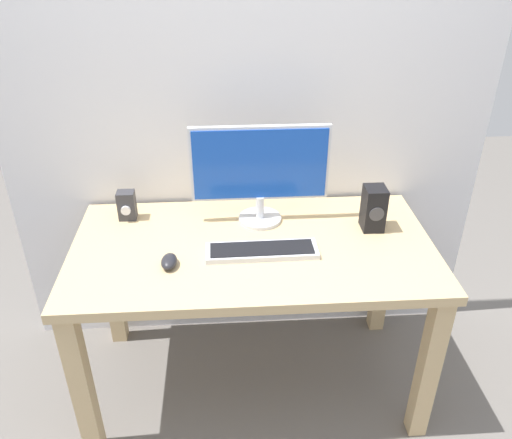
{
  "coord_description": "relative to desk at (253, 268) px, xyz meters",
  "views": [
    {
      "loc": [
        -0.1,
        -1.78,
        1.95
      ],
      "look_at": [
        0.01,
        0.0,
        0.89
      ],
      "focal_mm": 36.58,
      "sensor_mm": 36.0,
      "label": 1
    }
  ],
  "objects": [
    {
      "name": "keyboard_primary",
      "position": [
        0.03,
        -0.06,
        0.13
      ],
      "size": [
        0.45,
        0.13,
        0.03
      ],
      "color": "silver",
      "rests_on": "desk"
    },
    {
      "name": "mouse",
      "position": [
        -0.33,
        -0.13,
        0.14
      ],
      "size": [
        0.07,
        0.1,
        0.04
      ],
      "primitive_type": "ellipsoid",
      "rotation": [
        0.0,
        0.0,
        -0.05
      ],
      "color": "#232328",
      "rests_on": "desk"
    },
    {
      "name": "monitor",
      "position": [
        0.04,
        0.21,
        0.36
      ],
      "size": [
        0.58,
        0.19,
        0.43
      ],
      "color": "silver",
      "rests_on": "desk"
    },
    {
      "name": "desk",
      "position": [
        0.0,
        0.0,
        0.0
      ],
      "size": [
        1.48,
        0.78,
        0.77
      ],
      "color": "tan",
      "rests_on": "ground_plane"
    },
    {
      "name": "ground_plane",
      "position": [
        0.0,
        0.0,
        -0.66
      ],
      "size": [
        6.0,
        6.0,
        0.0
      ],
      "primitive_type": "plane",
      "color": "slate"
    },
    {
      "name": "speaker_right",
      "position": [
        0.52,
        0.1,
        0.21
      ],
      "size": [
        0.09,
        0.1,
        0.19
      ],
      "color": "black",
      "rests_on": "desk"
    },
    {
      "name": "audio_controller",
      "position": [
        -0.54,
        0.25,
        0.18
      ],
      "size": [
        0.08,
        0.07,
        0.13
      ],
      "color": "#333338",
      "rests_on": "desk"
    },
    {
      "name": "wall_back",
      "position": [
        0.0,
        0.43,
        0.84
      ],
      "size": [
        2.21,
        0.04,
        3.0
      ],
      "primitive_type": "cube",
      "color": "silver",
      "rests_on": "ground_plane"
    }
  ]
}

